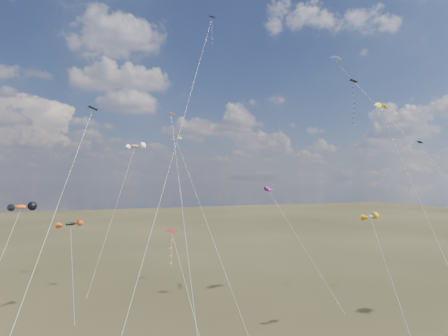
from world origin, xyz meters
name	(u,v)px	position (x,y,z in m)	size (l,w,h in m)	color
diamond_black_high	(365,112)	(17.83, 9.35, 26.79)	(15.25, 23.27, 31.67)	black
diamond_navy_tall	(206,50)	(-3.00, 17.13, 35.26)	(19.07, 25.44, 41.21)	#111052
diamond_black_mid	(63,190)	(-21.54, -0.31, 16.65)	(8.62, 11.82, 23.96)	black
diamond_red_low	(173,253)	(-10.79, 6.05, 9.79)	(1.35, 10.93, 12.25)	#B80B0D
diamond_navy_right	(425,169)	(30.57, 10.40, 19.05)	(1.36, 20.66, 23.39)	#0C1A47
diamond_orange_center	(178,170)	(-8.75, 11.43, 18.48)	(2.71, 18.54, 26.31)	#C93C00
parafoil_yellow	(382,104)	(23.25, 11.77, 28.74)	(9.07, 21.92, 29.53)	yellow
parafoil_blue_white	(338,59)	(20.04, 17.71, 36.87)	(19.41, 23.68, 37.86)	#193CBD
parafoil_tricolor	(177,138)	(-4.43, 26.23, 23.79)	(3.10, 22.13, 24.53)	yellow
novelty_black_orange	(71,224)	(-20.07, 23.17, 11.43)	(3.28, 7.93, 11.99)	black
novelty_orange_black	(21,207)	(-25.51, 14.78, 14.36)	(5.97, 12.41, 14.96)	#F25916
novelty_white_purple	(269,190)	(8.72, 20.56, 15.77)	(4.10, 15.15, 16.27)	silver
novelty_redwhite_stripe	(135,146)	(-8.99, 37.63, 23.23)	(10.60, 12.08, 23.96)	red
novelty_blue_yellow	(371,217)	(11.83, 2.11, 13.03)	(2.19, 7.97, 13.55)	blue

